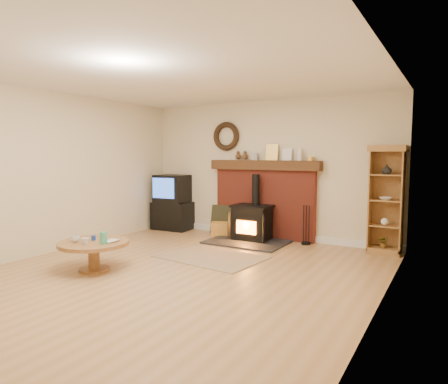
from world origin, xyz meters
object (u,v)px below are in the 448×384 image
Objects in this scene: wood_stove at (251,224)px; coffee_table at (93,247)px; curio_cabinet at (386,199)px; tv_unit at (173,203)px.

coffee_table is (-1.04, -2.77, 0.01)m from wood_stove.
wood_stove is 2.35m from curio_cabinet.
tv_unit is at bearing 174.17° from wood_stove.
curio_cabinet is 4.53m from coffee_table.
wood_stove is 1.47× the size of coffee_table.
wood_stove reaches higher than tv_unit.
curio_cabinet is (4.23, 0.08, 0.32)m from tv_unit.
tv_unit reaches higher than coffee_table.
wood_stove reaches higher than coffee_table.
coffee_table is at bearing -110.62° from wood_stove.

